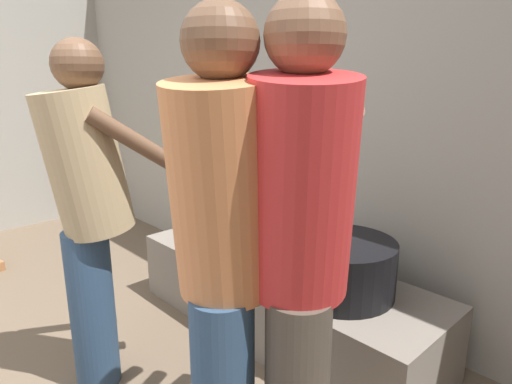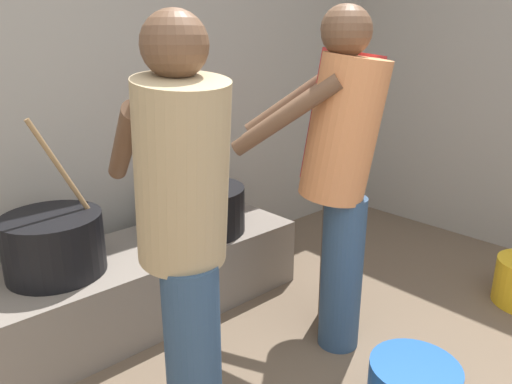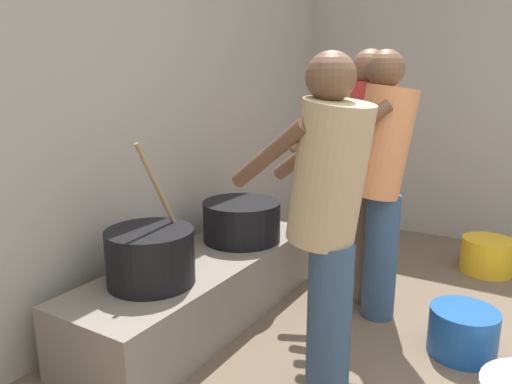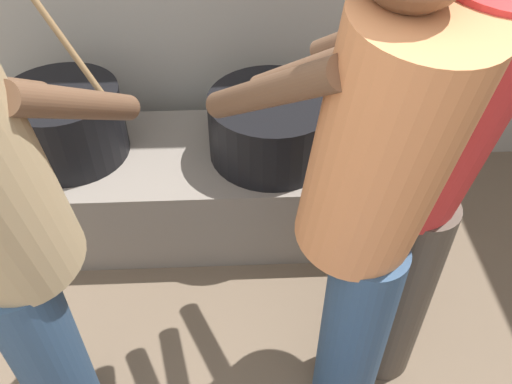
% 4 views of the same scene
% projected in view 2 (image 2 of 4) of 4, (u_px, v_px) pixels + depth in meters
% --- Properties ---
extents(block_enclosure_rear, '(5.75, 0.20, 2.45)m').
position_uv_depth(block_enclosure_rear, '(33.00, 87.00, 2.50)').
color(block_enclosure_rear, '#9E998E').
rests_on(block_enclosure_rear, ground_plane).
extents(hearth_ledge, '(1.83, 0.60, 0.40)m').
position_uv_depth(hearth_ledge, '(139.00, 282.00, 2.60)').
color(hearth_ledge, slate).
rests_on(hearth_ledge, ground_plane).
extents(cooking_pot_main, '(0.46, 0.46, 0.74)m').
position_uv_depth(cooking_pot_main, '(54.00, 244.00, 2.24)').
color(cooking_pot_main, black).
rests_on(cooking_pot_main, hearth_ledge).
extents(cooking_pot_secondary, '(0.51, 0.51, 0.26)m').
position_uv_depth(cooking_pot_secondary, '(200.00, 209.00, 2.75)').
color(cooking_pot_secondary, black).
rests_on(cooking_pot_secondary, hearth_ledge).
extents(cook_in_red_shirt, '(0.70, 0.70, 1.62)m').
position_uv_depth(cook_in_red_shirt, '(339.00, 153.00, 2.35)').
color(cook_in_red_shirt, '#4C4238').
rests_on(cook_in_red_shirt, ground_plane).
extents(cook_in_tan_shirt, '(0.50, 0.72, 1.56)m').
position_uv_depth(cook_in_tan_shirt, '(184.00, 223.00, 1.57)').
color(cook_in_tan_shirt, navy).
rests_on(cook_in_tan_shirt, ground_plane).
extents(cook_in_orange_shirt, '(0.63, 0.73, 1.61)m').
position_uv_depth(cook_in_orange_shirt, '(341.00, 167.00, 2.14)').
color(cook_in_orange_shirt, navy).
rests_on(cook_in_orange_shirt, ground_plane).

